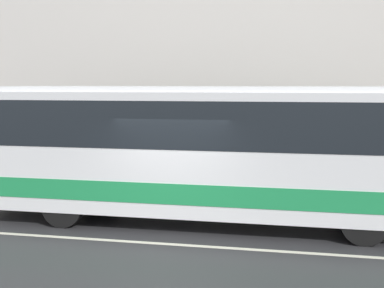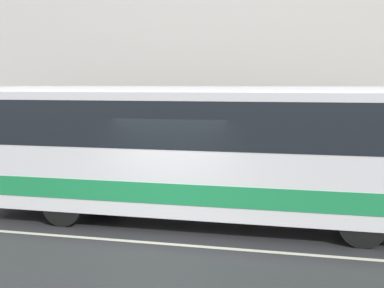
{
  "view_description": "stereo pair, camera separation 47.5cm",
  "coord_description": "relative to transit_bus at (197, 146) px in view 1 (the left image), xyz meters",
  "views": [
    {
      "loc": [
        2.78,
        -10.2,
        3.24
      ],
      "look_at": [
        0.18,
        1.9,
        1.84
      ],
      "focal_mm": 50.0,
      "sensor_mm": 36.0,
      "label": 1
    },
    {
      "loc": [
        3.25,
        -10.09,
        3.24
      ],
      "look_at": [
        0.18,
        1.9,
        1.84
      ],
      "focal_mm": 50.0,
      "sensor_mm": 36.0,
      "label": 2
    }
  ],
  "objects": [
    {
      "name": "building_facade",
      "position": [
        -0.31,
        4.81,
        3.79
      ],
      "size": [
        60.0,
        0.35,
        11.58
      ],
      "color": "silver",
      "rests_on": "ground_plane"
    },
    {
      "name": "sidewalk",
      "position": [
        -0.31,
        3.38,
        -1.73
      ],
      "size": [
        60.0,
        2.57,
        0.12
      ],
      "color": "#A09E99",
      "rests_on": "ground_plane"
    },
    {
      "name": "ground_plane",
      "position": [
        -0.31,
        -1.9,
        -1.79
      ],
      "size": [
        60.0,
        60.0,
        0.0
      ],
      "primitive_type": "plane",
      "color": "#2D2D30"
    },
    {
      "name": "lane_stripe",
      "position": [
        -0.31,
        -1.9,
        -1.79
      ],
      "size": [
        54.0,
        0.14,
        0.01
      ],
      "color": "beige",
      "rests_on": "ground_plane"
    },
    {
      "name": "transit_bus",
      "position": [
        0.0,
        0.0,
        0.0
      ],
      "size": [
        10.56,
        2.56,
        3.18
      ],
      "color": "white",
      "rests_on": "ground_plane"
    }
  ]
}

